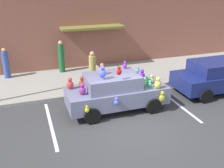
{
  "coord_description": "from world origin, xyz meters",
  "views": [
    {
      "loc": [
        -3.37,
        -7.9,
        5.11
      ],
      "look_at": [
        0.03,
        1.98,
        0.9
      ],
      "focal_mm": 42.13,
      "sensor_mm": 36.0,
      "label": 1
    }
  ],
  "objects_px": {
    "pedestrian_walking_past": "(93,70)",
    "pedestrian_by_lamp": "(6,64)",
    "teddy_bear_on_sidewalk": "(85,81)",
    "parked_sedan_behind": "(217,76)",
    "pedestrian_near_shopfront": "(61,57)",
    "plush_covered_car": "(116,91)"
  },
  "relations": [
    {
      "from": "pedestrian_walking_past",
      "to": "pedestrian_by_lamp",
      "type": "bearing_deg",
      "value": 146.76
    },
    {
      "from": "pedestrian_walking_past",
      "to": "teddy_bear_on_sidewalk",
      "type": "bearing_deg",
      "value": -171.96
    },
    {
      "from": "parked_sedan_behind",
      "to": "pedestrian_near_shopfront",
      "type": "height_order",
      "value": "pedestrian_near_shopfront"
    },
    {
      "from": "pedestrian_near_shopfront",
      "to": "pedestrian_walking_past",
      "type": "relative_size",
      "value": 1.03
    },
    {
      "from": "pedestrian_near_shopfront",
      "to": "parked_sedan_behind",
      "type": "bearing_deg",
      "value": -36.45
    },
    {
      "from": "plush_covered_car",
      "to": "teddy_bear_on_sidewalk",
      "type": "height_order",
      "value": "plush_covered_car"
    },
    {
      "from": "pedestrian_walking_past",
      "to": "plush_covered_car",
      "type": "bearing_deg",
      "value": -82.65
    },
    {
      "from": "parked_sedan_behind",
      "to": "teddy_bear_on_sidewalk",
      "type": "xyz_separation_m",
      "value": [
        -5.91,
        2.2,
        -0.33
      ]
    },
    {
      "from": "pedestrian_near_shopfront",
      "to": "pedestrian_walking_past",
      "type": "distance_m",
      "value": 2.85
    },
    {
      "from": "pedestrian_by_lamp",
      "to": "pedestrian_walking_past",
      "type": "bearing_deg",
      "value": -33.24
    },
    {
      "from": "plush_covered_car",
      "to": "pedestrian_by_lamp",
      "type": "bearing_deg",
      "value": 130.47
    },
    {
      "from": "plush_covered_car",
      "to": "pedestrian_walking_past",
      "type": "distance_m",
      "value": 2.48
    },
    {
      "from": "plush_covered_car",
      "to": "teddy_bear_on_sidewalk",
      "type": "relative_size",
      "value": 6.09
    },
    {
      "from": "pedestrian_near_shopfront",
      "to": "pedestrian_by_lamp",
      "type": "height_order",
      "value": "pedestrian_near_shopfront"
    },
    {
      "from": "parked_sedan_behind",
      "to": "pedestrian_by_lamp",
      "type": "bearing_deg",
      "value": 152.86
    },
    {
      "from": "parked_sedan_behind",
      "to": "teddy_bear_on_sidewalk",
      "type": "bearing_deg",
      "value": 159.62
    },
    {
      "from": "teddy_bear_on_sidewalk",
      "to": "pedestrian_walking_past",
      "type": "height_order",
      "value": "pedestrian_walking_past"
    },
    {
      "from": "parked_sedan_behind",
      "to": "pedestrian_walking_past",
      "type": "height_order",
      "value": "pedestrian_walking_past"
    },
    {
      "from": "plush_covered_car",
      "to": "pedestrian_near_shopfront",
      "type": "height_order",
      "value": "plush_covered_car"
    },
    {
      "from": "teddy_bear_on_sidewalk",
      "to": "pedestrian_by_lamp",
      "type": "height_order",
      "value": "pedestrian_by_lamp"
    },
    {
      "from": "plush_covered_car",
      "to": "pedestrian_near_shopfront",
      "type": "xyz_separation_m",
      "value": [
        -1.41,
        5.08,
        0.19
      ]
    },
    {
      "from": "plush_covered_car",
      "to": "pedestrian_by_lamp",
      "type": "relative_size",
      "value": 2.54
    }
  ]
}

